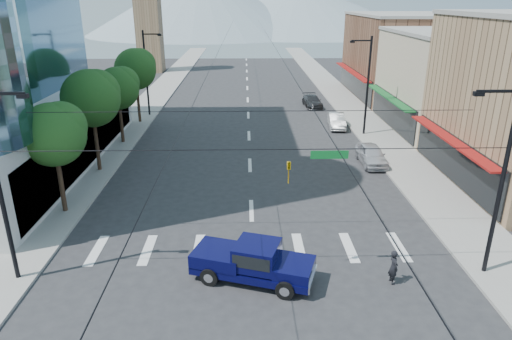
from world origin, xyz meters
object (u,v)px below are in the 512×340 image
Objects in this scene: pedestrian at (393,267)px; parked_car_far at (312,101)px; pickup_truck at (252,261)px; parked_car_near at (371,155)px; parked_car_mid at (337,121)px.

parked_car_far is at bearing -9.40° from pedestrian.
pickup_truck reaches higher than parked_car_near.
pedestrian reaches higher than parked_car_mid.
pedestrian is 26.39m from parked_car_mid.
pedestrian reaches higher than parked_car_near.
parked_car_mid is at bearing -12.58° from pedestrian.
pickup_truck is 27.32m from parked_car_mid.
pickup_truck is 1.32× the size of parked_car_near.
pedestrian is at bearing -90.65° from parked_car_mid.
pickup_truck is 1.38× the size of parked_car_mid.
parked_car_near is 1.04× the size of parked_car_mid.
pedestrian is 0.37× the size of parked_car_near.
parked_car_mid is 0.94× the size of parked_car_far.
parked_car_near is 19.96m from parked_car_far.
pickup_truck reaches higher than parked_car_mid.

